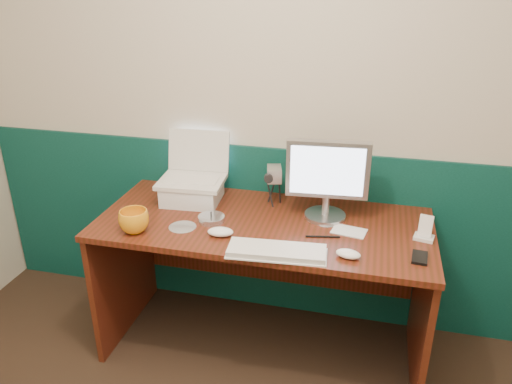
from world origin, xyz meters
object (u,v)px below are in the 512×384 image
(desk, at_px, (263,287))
(monitor, at_px, (327,181))
(mug, at_px, (134,221))
(laptop, at_px, (190,158))
(keyboard, at_px, (277,252))
(camcorder, at_px, (274,187))

(desk, height_order, monitor, monitor)
(desk, height_order, mug, mug)
(monitor, distance_m, mug, 0.92)
(laptop, relative_size, mug, 2.40)
(desk, distance_m, laptop, 0.75)
(laptop, xyz_separation_m, keyboard, (0.54, -0.43, -0.22))
(mug, bearing_deg, laptop, 69.80)
(desk, height_order, camcorder, camcorder)
(desk, relative_size, keyboard, 3.85)
(desk, height_order, laptop, laptop)
(desk, distance_m, mug, 0.74)
(keyboard, bearing_deg, desk, 108.82)
(monitor, xyz_separation_m, mug, (-0.84, -0.36, -0.14))
(mug, bearing_deg, monitor, 23.13)
(laptop, relative_size, monitor, 0.85)
(desk, bearing_deg, monitor, 22.43)
(monitor, height_order, camcorder, monitor)
(desk, relative_size, camcorder, 8.41)
(laptop, height_order, monitor, monitor)
(desk, xyz_separation_m, keyboard, (0.12, -0.28, 0.39))
(desk, xyz_separation_m, laptop, (-0.41, 0.14, 0.61))
(desk, distance_m, keyboard, 0.50)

